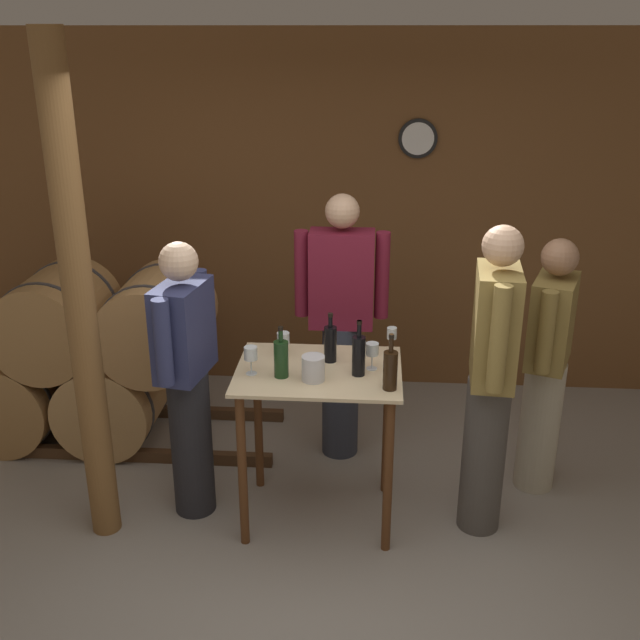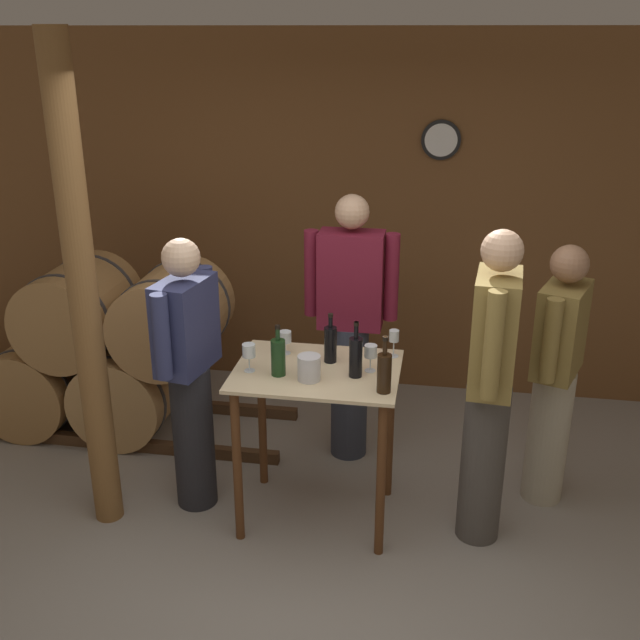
{
  "view_description": "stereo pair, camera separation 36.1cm",
  "coord_description": "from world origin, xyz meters",
  "px_view_note": "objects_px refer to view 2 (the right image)",
  "views": [
    {
      "loc": [
        0.14,
        -2.96,
        2.69
      ],
      "look_at": [
        -0.14,
        0.83,
        1.2
      ],
      "focal_mm": 42.0,
      "sensor_mm": 36.0,
      "label": 1
    },
    {
      "loc": [
        0.5,
        -2.92,
        2.69
      ],
      "look_at": [
        -0.14,
        0.83,
        1.2
      ],
      "focal_mm": 42.0,
      "sensor_mm": 36.0,
      "label": 2
    }
  ],
  "objects_px": {
    "wine_bottle_left": "(330,343)",
    "wooden_post": "(84,300)",
    "person_visitor_bearded": "(350,324)",
    "person_visitor_near_door": "(189,371)",
    "wine_bottle_far_left": "(278,356)",
    "person_visitor_with_scarf": "(556,372)",
    "ice_bucket": "(309,368)",
    "wine_bottle_right": "(384,372)",
    "wine_glass_near_right": "(371,352)",
    "wine_bottle_center": "(356,356)",
    "wine_glass_far_side": "(394,337)",
    "wine_glass_near_left": "(249,351)",
    "wine_glass_near_center": "(285,338)",
    "person_host": "(490,385)"
  },
  "relations": [
    {
      "from": "wine_bottle_far_left",
      "to": "wine_glass_far_side",
      "type": "relative_size",
      "value": 1.8
    },
    {
      "from": "wine_glass_near_left",
      "to": "ice_bucket",
      "type": "bearing_deg",
      "value": -8.71
    },
    {
      "from": "wine_glass_near_center",
      "to": "person_visitor_with_scarf",
      "type": "relative_size",
      "value": 0.08
    },
    {
      "from": "wooden_post",
      "to": "wine_bottle_left",
      "type": "bearing_deg",
      "value": 14.51
    },
    {
      "from": "wine_glass_near_left",
      "to": "person_visitor_with_scarf",
      "type": "height_order",
      "value": "person_visitor_with_scarf"
    },
    {
      "from": "wine_glass_near_center",
      "to": "person_visitor_with_scarf",
      "type": "bearing_deg",
      "value": 8.74
    },
    {
      "from": "wine_bottle_far_left",
      "to": "wine_bottle_center",
      "type": "height_order",
      "value": "wine_bottle_center"
    },
    {
      "from": "person_visitor_bearded",
      "to": "person_visitor_near_door",
      "type": "xyz_separation_m",
      "value": [
        -0.83,
        -0.72,
        -0.07
      ]
    },
    {
      "from": "ice_bucket",
      "to": "person_visitor_with_scarf",
      "type": "height_order",
      "value": "person_visitor_with_scarf"
    },
    {
      "from": "wine_bottle_far_left",
      "to": "person_visitor_with_scarf",
      "type": "bearing_deg",
      "value": 18.91
    },
    {
      "from": "person_host",
      "to": "person_visitor_with_scarf",
      "type": "bearing_deg",
      "value": 47.97
    },
    {
      "from": "wine_bottle_far_left",
      "to": "wine_glass_near_left",
      "type": "xyz_separation_m",
      "value": [
        -0.17,
        0.02,
        0.01
      ]
    },
    {
      "from": "wine_glass_near_left",
      "to": "wine_glass_near_right",
      "type": "xyz_separation_m",
      "value": [
        0.65,
        0.11,
        -0.0
      ]
    },
    {
      "from": "wine_bottle_center",
      "to": "person_visitor_near_door",
      "type": "bearing_deg",
      "value": 176.21
    },
    {
      "from": "wine_bottle_far_left",
      "to": "wine_bottle_center",
      "type": "relative_size",
      "value": 0.92
    },
    {
      "from": "wooden_post",
      "to": "wine_bottle_right",
      "type": "bearing_deg",
      "value": 0.16
    },
    {
      "from": "person_host",
      "to": "person_visitor_bearded",
      "type": "height_order",
      "value": "person_host"
    },
    {
      "from": "wine_bottle_far_left",
      "to": "person_host",
      "type": "xyz_separation_m",
      "value": [
        1.12,
        0.08,
        -0.11
      ]
    },
    {
      "from": "wine_glass_near_left",
      "to": "wine_glass_far_side",
      "type": "bearing_deg",
      "value": 23.29
    },
    {
      "from": "wine_bottle_center",
      "to": "wine_glass_far_side",
      "type": "distance_m",
      "value": 0.34
    },
    {
      "from": "wooden_post",
      "to": "person_visitor_near_door",
      "type": "height_order",
      "value": "wooden_post"
    },
    {
      "from": "wine_glass_near_left",
      "to": "person_visitor_with_scarf",
      "type": "relative_size",
      "value": 0.1
    },
    {
      "from": "wine_bottle_center",
      "to": "ice_bucket",
      "type": "xyz_separation_m",
      "value": [
        -0.24,
        -0.08,
        -0.05
      ]
    },
    {
      "from": "wine_bottle_left",
      "to": "person_visitor_bearded",
      "type": "height_order",
      "value": "person_visitor_bearded"
    },
    {
      "from": "wine_bottle_left",
      "to": "person_visitor_near_door",
      "type": "bearing_deg",
      "value": -172.79
    },
    {
      "from": "wine_bottle_left",
      "to": "person_visitor_with_scarf",
      "type": "relative_size",
      "value": 0.18
    },
    {
      "from": "person_visitor_bearded",
      "to": "person_visitor_near_door",
      "type": "height_order",
      "value": "person_visitor_bearded"
    },
    {
      "from": "wooden_post",
      "to": "person_visitor_with_scarf",
      "type": "relative_size",
      "value": 1.69
    },
    {
      "from": "wine_bottle_center",
      "to": "ice_bucket",
      "type": "relative_size",
      "value": 2.27
    },
    {
      "from": "wine_glass_near_right",
      "to": "person_visitor_with_scarf",
      "type": "xyz_separation_m",
      "value": [
        1.03,
        0.39,
        -0.22
      ]
    },
    {
      "from": "person_host",
      "to": "wooden_post",
      "type": "bearing_deg",
      "value": -174.94
    },
    {
      "from": "wine_glass_near_left",
      "to": "person_visitor_with_scarf",
      "type": "xyz_separation_m",
      "value": [
        1.68,
        0.5,
        -0.22
      ]
    },
    {
      "from": "wine_bottle_far_left",
      "to": "wine_bottle_right",
      "type": "relative_size",
      "value": 0.94
    },
    {
      "from": "person_visitor_near_door",
      "to": "wine_bottle_right",
      "type": "bearing_deg",
      "value": -11.17
    },
    {
      "from": "wine_bottle_left",
      "to": "wine_bottle_right",
      "type": "distance_m",
      "value": 0.46
    },
    {
      "from": "wine_bottle_left",
      "to": "person_host",
      "type": "relative_size",
      "value": 0.16
    },
    {
      "from": "wine_bottle_center",
      "to": "person_visitor_bearded",
      "type": "relative_size",
      "value": 0.18
    },
    {
      "from": "wine_bottle_center",
      "to": "person_visitor_with_scarf",
      "type": "relative_size",
      "value": 0.2
    },
    {
      "from": "ice_bucket",
      "to": "person_visitor_near_door",
      "type": "xyz_separation_m",
      "value": [
        -0.72,
        0.15,
        -0.15
      ]
    },
    {
      "from": "person_visitor_bearded",
      "to": "person_visitor_near_door",
      "type": "distance_m",
      "value": 1.1
    },
    {
      "from": "ice_bucket",
      "to": "person_visitor_bearded",
      "type": "xyz_separation_m",
      "value": [
        0.11,
        0.86,
        -0.08
      ]
    },
    {
      "from": "person_visitor_bearded",
      "to": "person_visitor_with_scarf",
      "type": "bearing_deg",
      "value": -14.17
    },
    {
      "from": "wine_bottle_right",
      "to": "wine_glass_near_right",
      "type": "relative_size",
      "value": 2.01
    },
    {
      "from": "wine_glass_near_center",
      "to": "wine_glass_near_right",
      "type": "distance_m",
      "value": 0.53
    },
    {
      "from": "wine_glass_near_right",
      "to": "ice_bucket",
      "type": "distance_m",
      "value": 0.35
    },
    {
      "from": "wine_bottle_center",
      "to": "person_visitor_with_scarf",
      "type": "height_order",
      "value": "person_visitor_with_scarf"
    },
    {
      "from": "wine_bottle_right",
      "to": "person_visitor_near_door",
      "type": "height_order",
      "value": "person_visitor_near_door"
    },
    {
      "from": "wine_bottle_far_left",
      "to": "wine_glass_far_side",
      "type": "height_order",
      "value": "wine_bottle_far_left"
    },
    {
      "from": "wine_bottle_far_left",
      "to": "person_visitor_with_scarf",
      "type": "distance_m",
      "value": 1.61
    },
    {
      "from": "wine_bottle_left",
      "to": "wooden_post",
      "type": "bearing_deg",
      "value": -165.49
    }
  ]
}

